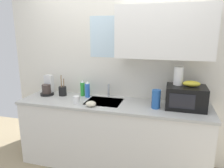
# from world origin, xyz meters

# --- Properties ---
(kitchen_wall_assembly) EXTENTS (3.24, 0.42, 2.50)m
(kitchen_wall_assembly) POSITION_xyz_m (0.13, 0.30, 1.37)
(kitchen_wall_assembly) COLOR silver
(kitchen_wall_assembly) RESTS_ON ground
(counter_unit) EXTENTS (2.47, 0.63, 0.90)m
(counter_unit) POSITION_xyz_m (-0.00, 0.00, 0.46)
(counter_unit) COLOR white
(counter_unit) RESTS_ON ground
(sink_faucet) EXTENTS (0.03, 0.03, 0.18)m
(sink_faucet) POSITION_xyz_m (-0.12, 0.24, 0.99)
(sink_faucet) COLOR #B2B5BA
(sink_faucet) RESTS_ON counter_unit
(microwave) EXTENTS (0.46, 0.35, 0.27)m
(microwave) POSITION_xyz_m (0.90, 0.05, 1.04)
(microwave) COLOR black
(microwave) RESTS_ON counter_unit
(banana_bunch) EXTENTS (0.20, 0.11, 0.07)m
(banana_bunch) POSITION_xyz_m (0.95, 0.05, 1.20)
(banana_bunch) COLOR gold
(banana_bunch) RESTS_ON microwave
(paper_towel_roll) EXTENTS (0.11, 0.11, 0.22)m
(paper_towel_roll) POSITION_xyz_m (0.80, 0.10, 1.28)
(paper_towel_roll) COLOR white
(paper_towel_roll) RESTS_ON microwave
(coffee_maker) EXTENTS (0.19, 0.21, 0.28)m
(coffee_maker) POSITION_xyz_m (-1.00, 0.11, 1.00)
(coffee_maker) COLOR black
(coffee_maker) RESTS_ON counter_unit
(dish_soap_bottle_blue) EXTENTS (0.07, 0.07, 0.23)m
(dish_soap_bottle_blue) POSITION_xyz_m (-0.40, 0.14, 1.01)
(dish_soap_bottle_blue) COLOR blue
(dish_soap_bottle_blue) RESTS_ON counter_unit
(dish_soap_bottle_green) EXTENTS (0.06, 0.06, 0.23)m
(dish_soap_bottle_green) POSITION_xyz_m (-0.49, 0.19, 1.01)
(dish_soap_bottle_green) COLOR green
(dish_soap_bottle_green) RESTS_ON counter_unit
(cereal_canister) EXTENTS (0.10, 0.10, 0.23)m
(cereal_canister) POSITION_xyz_m (0.56, -0.05, 1.01)
(cereal_canister) COLOR #2659A5
(cereal_canister) RESTS_ON counter_unit
(mug_white) EXTENTS (0.08, 0.08, 0.09)m
(mug_white) POSITION_xyz_m (-0.44, -0.14, 0.95)
(mug_white) COLOR white
(mug_white) RESTS_ON counter_unit
(utensil_crock) EXTENTS (0.11, 0.11, 0.30)m
(utensil_crock) POSITION_xyz_m (-0.77, 0.12, 0.97)
(utensil_crock) COLOR black
(utensil_crock) RESTS_ON counter_unit
(small_bowl) EXTENTS (0.13, 0.13, 0.06)m
(small_bowl) POSITION_xyz_m (-0.22, -0.20, 0.93)
(small_bowl) COLOR beige
(small_bowl) RESTS_ON counter_unit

